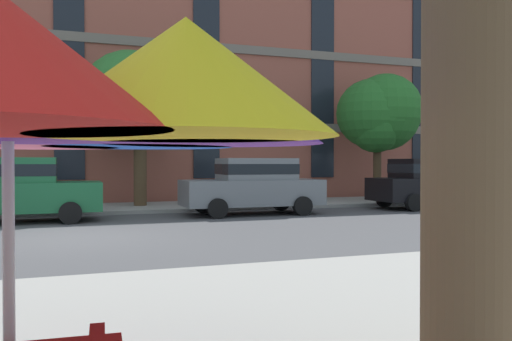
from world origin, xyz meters
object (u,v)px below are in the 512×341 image
street_tree_middle (134,99)px  street_tree_right (380,114)px  sedan_black (429,182)px  patio_umbrella (8,90)px  sedan_green (15,188)px  sedan_gray (253,184)px

street_tree_middle → street_tree_right: 9.86m
sedan_black → patio_umbrella: patio_umbrella is taller
sedan_black → street_tree_right: (-0.20, 2.90, 2.68)m
patio_umbrella → sedan_green: bearing=95.0°
sedan_green → street_tree_right: bearing=12.2°
street_tree_right → patio_umbrella: (-12.31, -15.60, -1.63)m
sedan_gray → street_tree_middle: size_ratio=0.78×
sedan_gray → street_tree_middle: bearing=134.8°
street_tree_middle → patio_umbrella: size_ratio=1.64×
street_tree_middle → sedan_gray: bearing=-45.2°
street_tree_middle → patio_umbrella: bearing=-98.8°
sedan_gray → patio_umbrella: size_ratio=1.28×
street_tree_right → sedan_green: bearing=-167.8°
sedan_green → sedan_black: 13.63m
sedan_black → street_tree_right: street_tree_right is taller
sedan_black → sedan_green: bearing=180.0°
sedan_gray → street_tree_right: 7.63m
sedan_black → street_tree_middle: size_ratio=0.78×
sedan_green → sedan_black: bearing=0.0°
sedan_gray → street_tree_right: street_tree_right is taller
patio_umbrella → street_tree_right: bearing=51.7°
sedan_green → patio_umbrella: patio_umbrella is taller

